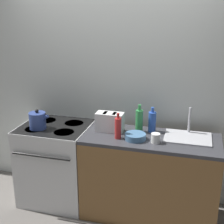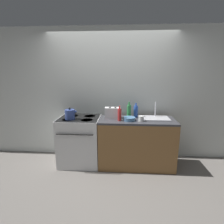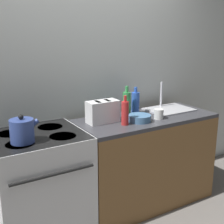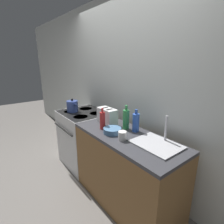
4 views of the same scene
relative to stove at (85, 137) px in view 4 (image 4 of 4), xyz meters
The scene contains 12 objects.
ground_plane 0.82m from the stove, 29.93° to the right, with size 12.00×12.00×0.00m, color slate.
wall_back 1.09m from the stove, 33.84° to the left, with size 8.00×0.05×2.60m.
stove is the anchor object (origin of this frame).
counter_block 1.08m from the stove, ahead, with size 1.38×0.59×0.91m.
kettle 0.57m from the stove, 139.82° to the right, with size 0.23×0.18×0.22m.
toaster 0.83m from the stove, ahead, with size 0.29×0.14×0.20m.
sink_tray 1.51m from the stove, ahead, with size 0.46×0.35×0.28m.
bottle_green 1.09m from the stove, ahead, with size 0.08×0.08×0.30m.
bottle_red 0.95m from the stove, 11.16° to the right, with size 0.07×0.07×0.26m.
bottle_blue 1.20m from the stove, ahead, with size 0.08×0.08×0.27m.
cup_white 1.25m from the stove, ahead, with size 0.09×0.09×0.09m.
bowl 1.06m from the stove, ahead, with size 0.21×0.21×0.06m.
Camera 4 is at (1.82, -0.94, 1.74)m, focal length 28.00 mm.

